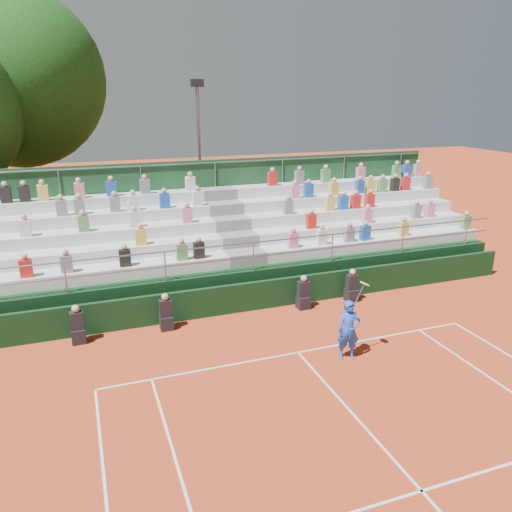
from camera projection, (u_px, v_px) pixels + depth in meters
name	position (u px, v px, depth m)	size (l,w,h in m)	color
ground	(298.00, 353.00, 14.09)	(90.00, 90.00, 0.00)	#BB401F
courtside_wall	(259.00, 295.00, 16.80)	(20.00, 0.15, 1.00)	black
line_officials	(233.00, 305.00, 16.06)	(9.50, 0.40, 1.19)	black
grandstand	(231.00, 252.00, 19.52)	(20.00, 5.20, 4.40)	black
tennis_player	(349.00, 330.00, 13.56)	(0.88, 0.56, 2.22)	blue
tree_east	(16.00, 79.00, 22.59)	(7.95, 7.95, 11.57)	#3D2716
floodlight_mast	(199.00, 148.00, 24.18)	(0.60, 0.25, 7.61)	gray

